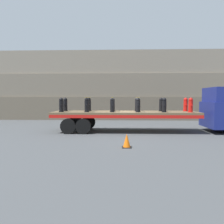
% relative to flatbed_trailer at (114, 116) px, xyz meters
% --- Properties ---
extents(ground_plane, '(120.00, 120.00, 0.00)m').
position_rel_flatbed_trailer_xyz_m(ground_plane, '(0.75, 0.00, -1.05)').
color(ground_plane, '#3F4244').
extents(rock_cliff, '(60.00, 3.30, 6.94)m').
position_rel_flatbed_trailer_xyz_m(rock_cliff, '(0.75, 8.73, 2.42)').
color(rock_cliff, '#665B4C').
rests_on(rock_cliff, ground_plane).
extents(flatbed_trailer, '(9.39, 2.52, 1.32)m').
position_rel_flatbed_trailer_xyz_m(flatbed_trailer, '(0.00, 0.00, 0.00)').
color(flatbed_trailer, brown).
rests_on(flatbed_trailer, ground_plane).
extents(fire_hydrant_black_near_0, '(0.34, 0.51, 0.91)m').
position_rel_flatbed_trailer_xyz_m(fire_hydrant_black_near_0, '(-3.34, -0.53, 0.71)').
color(fire_hydrant_black_near_0, black).
rests_on(fire_hydrant_black_near_0, flatbed_trailer).
extents(fire_hydrant_black_far_0, '(0.34, 0.51, 0.91)m').
position_rel_flatbed_trailer_xyz_m(fire_hydrant_black_far_0, '(-3.34, 0.53, 0.71)').
color(fire_hydrant_black_far_0, black).
rests_on(fire_hydrant_black_far_0, flatbed_trailer).
extents(fire_hydrant_black_near_1, '(0.34, 0.51, 0.91)m').
position_rel_flatbed_trailer_xyz_m(fire_hydrant_black_near_1, '(-1.71, -0.53, 0.71)').
color(fire_hydrant_black_near_1, black).
rests_on(fire_hydrant_black_near_1, flatbed_trailer).
extents(fire_hydrant_black_far_1, '(0.34, 0.51, 0.91)m').
position_rel_flatbed_trailer_xyz_m(fire_hydrant_black_far_1, '(-1.71, 0.53, 0.71)').
color(fire_hydrant_black_far_1, black).
rests_on(fire_hydrant_black_far_1, flatbed_trailer).
extents(fire_hydrant_black_near_2, '(0.34, 0.51, 0.91)m').
position_rel_flatbed_trailer_xyz_m(fire_hydrant_black_near_2, '(-0.07, -0.53, 0.71)').
color(fire_hydrant_black_near_2, black).
rests_on(fire_hydrant_black_near_2, flatbed_trailer).
extents(fire_hydrant_black_far_2, '(0.34, 0.51, 0.91)m').
position_rel_flatbed_trailer_xyz_m(fire_hydrant_black_far_2, '(-0.07, 0.53, 0.71)').
color(fire_hydrant_black_far_2, black).
rests_on(fire_hydrant_black_far_2, flatbed_trailer).
extents(fire_hydrant_black_near_3, '(0.34, 0.51, 0.91)m').
position_rel_flatbed_trailer_xyz_m(fire_hydrant_black_near_3, '(1.57, -0.53, 0.71)').
color(fire_hydrant_black_near_3, black).
rests_on(fire_hydrant_black_near_3, flatbed_trailer).
extents(fire_hydrant_black_far_3, '(0.34, 0.51, 0.91)m').
position_rel_flatbed_trailer_xyz_m(fire_hydrant_black_far_3, '(1.57, 0.53, 0.71)').
color(fire_hydrant_black_far_3, black).
rests_on(fire_hydrant_black_far_3, flatbed_trailer).
extents(fire_hydrant_black_near_4, '(0.34, 0.51, 0.91)m').
position_rel_flatbed_trailer_xyz_m(fire_hydrant_black_near_4, '(3.21, -0.53, 0.71)').
color(fire_hydrant_black_near_4, black).
rests_on(fire_hydrant_black_near_4, flatbed_trailer).
extents(fire_hydrant_black_far_4, '(0.34, 0.51, 0.91)m').
position_rel_flatbed_trailer_xyz_m(fire_hydrant_black_far_4, '(3.21, 0.53, 0.71)').
color(fire_hydrant_black_far_4, black).
rests_on(fire_hydrant_black_far_4, flatbed_trailer).
extents(fire_hydrant_red_near_5, '(0.34, 0.51, 0.91)m').
position_rel_flatbed_trailer_xyz_m(fire_hydrant_red_near_5, '(4.85, -0.53, 0.71)').
color(fire_hydrant_red_near_5, red).
rests_on(fire_hydrant_red_near_5, flatbed_trailer).
extents(fire_hydrant_red_far_5, '(0.34, 0.51, 0.91)m').
position_rel_flatbed_trailer_xyz_m(fire_hydrant_red_far_5, '(4.85, 0.53, 0.71)').
color(fire_hydrant_red_far_5, red).
rests_on(fire_hydrant_red_far_5, flatbed_trailer).
extents(cargo_strap_rear, '(0.05, 2.61, 0.01)m').
position_rel_flatbed_trailer_xyz_m(cargo_strap_rear, '(-1.71, 0.00, 1.19)').
color(cargo_strap_rear, yellow).
rests_on(cargo_strap_rear, fire_hydrant_black_near_1).
extents(cargo_strap_middle, '(0.05, 2.61, 0.01)m').
position_rel_flatbed_trailer_xyz_m(cargo_strap_middle, '(-0.07, 0.00, 1.19)').
color(cargo_strap_middle, yellow).
rests_on(cargo_strap_middle, fire_hydrant_black_near_2).
extents(cargo_strap_front, '(0.05, 2.61, 0.01)m').
position_rel_flatbed_trailer_xyz_m(cargo_strap_front, '(1.57, 0.00, 1.19)').
color(cargo_strap_front, yellow).
rests_on(cargo_strap_front, fire_hydrant_black_near_3).
extents(traffic_cone, '(0.43, 0.43, 0.62)m').
position_rel_flatbed_trailer_xyz_m(traffic_cone, '(0.74, -4.67, -0.75)').
color(traffic_cone, black).
rests_on(traffic_cone, ground_plane).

